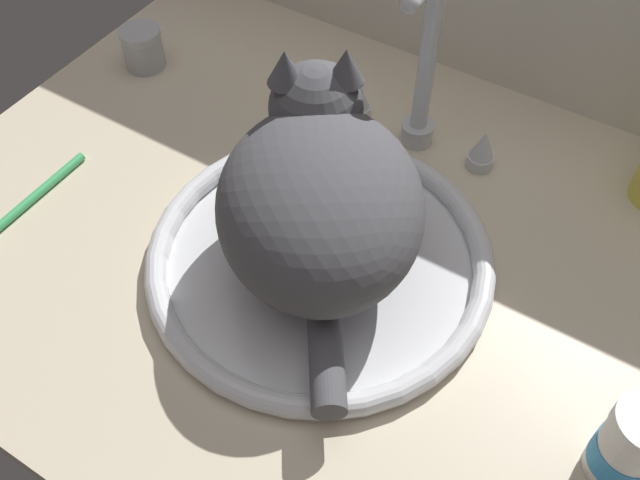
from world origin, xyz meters
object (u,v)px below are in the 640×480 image
object	(u,v)px
faucet	(422,85)
pill_bottle	(629,447)
cat	(319,190)
metal_jar	(143,48)
toothbrush	(21,207)
sink_basin	(320,258)

from	to	relation	value
faucet	pill_bottle	bearing A→B (deg)	-39.48
cat	pill_bottle	xyz separation A→B (cm)	(33.93, -6.78, -5.25)
pill_bottle	metal_jar	xyz separation A→B (cm)	(-70.66, 21.63, -1.71)
cat	faucet	bearing A→B (deg)	87.49
faucet	toothbrush	bearing A→B (deg)	-134.38
toothbrush	cat	bearing A→B (deg)	21.81
faucet	toothbrush	distance (cm)	46.90
cat	metal_jar	world-z (taller)	cat
metal_jar	pill_bottle	bearing A→B (deg)	-17.02
metal_jar	toothbrush	distance (cm)	28.02
metal_jar	toothbrush	bearing A→B (deg)	-78.99
faucet	toothbrush	xyz separation A→B (cm)	(-32.29, -32.99, -8.25)
cat	toothbrush	size ratio (longest dim) A/B	1.76
sink_basin	toothbrush	xyz separation A→B (cm)	(-32.29, -11.25, -0.41)
faucet	pill_bottle	xyz separation A→B (cm)	(33.03, -27.21, -4.38)
sink_basin	faucet	distance (cm)	23.11
metal_jar	sink_basin	bearing A→B (deg)	-23.26
faucet	pill_bottle	world-z (taller)	faucet
cat	pill_bottle	world-z (taller)	cat
sink_basin	cat	bearing A→B (deg)	124.27
faucet	metal_jar	world-z (taller)	faucet
faucet	metal_jar	distance (cm)	38.52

